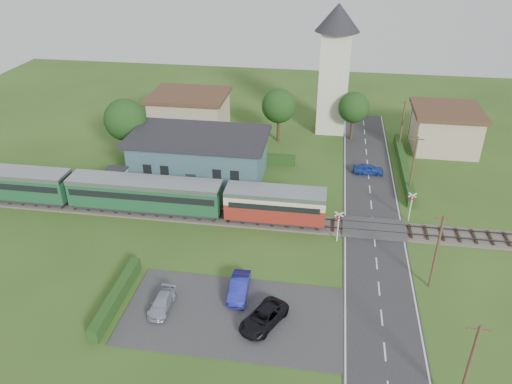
# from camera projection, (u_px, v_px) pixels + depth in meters

# --- Properties ---
(ground) EXTENTS (120.00, 120.00, 0.00)m
(ground) POSITION_uv_depth(u_px,v_px,m) (271.00, 233.00, 49.15)
(ground) COLOR #2D4C19
(railway_track) EXTENTS (76.00, 3.20, 0.49)m
(railway_track) POSITION_uv_depth(u_px,v_px,m) (274.00, 221.00, 50.83)
(railway_track) COLOR #4C443D
(railway_track) RESTS_ON ground
(road) EXTENTS (6.00, 70.00, 0.05)m
(road) POSITION_uv_depth(u_px,v_px,m) (375.00, 241.00, 47.80)
(road) COLOR #28282B
(road) RESTS_ON ground
(car_park) EXTENTS (17.00, 9.00, 0.08)m
(car_park) POSITION_uv_depth(u_px,v_px,m) (233.00, 315.00, 38.97)
(car_park) COLOR #333335
(car_park) RESTS_ON ground
(crossing_deck) EXTENTS (6.20, 3.40, 0.45)m
(crossing_deck) POSITION_uv_depth(u_px,v_px,m) (374.00, 228.00, 49.43)
(crossing_deck) COLOR #333335
(crossing_deck) RESTS_ON ground
(platform) EXTENTS (30.00, 3.00, 0.45)m
(platform) POSITION_uv_depth(u_px,v_px,m) (187.00, 197.00, 54.88)
(platform) COLOR gray
(platform) RESTS_ON ground
(equipment_hut) EXTENTS (2.30, 2.30, 2.55)m
(equipment_hut) POSITION_uv_depth(u_px,v_px,m) (116.00, 180.00, 55.21)
(equipment_hut) COLOR beige
(equipment_hut) RESTS_ON platform
(station_building) EXTENTS (16.00, 9.00, 5.30)m
(station_building) POSITION_uv_depth(u_px,v_px,m) (199.00, 155.00, 58.69)
(station_building) COLOR #3C535C
(station_building) RESTS_ON ground
(train) EXTENTS (43.20, 2.90, 3.40)m
(train) POSITION_uv_depth(u_px,v_px,m) (116.00, 191.00, 52.06)
(train) COLOR #232328
(train) RESTS_ON ground
(church_tower) EXTENTS (6.00, 6.00, 17.60)m
(church_tower) POSITION_uv_depth(u_px,v_px,m) (335.00, 60.00, 67.71)
(church_tower) COLOR beige
(church_tower) RESTS_ON ground
(house_west) EXTENTS (10.80, 8.80, 5.50)m
(house_west) POSITION_uv_depth(u_px,v_px,m) (190.00, 112.00, 71.41)
(house_west) COLOR tan
(house_west) RESTS_ON ground
(house_east) EXTENTS (8.80, 8.80, 5.50)m
(house_east) POSITION_uv_depth(u_px,v_px,m) (445.00, 128.00, 65.84)
(house_east) COLOR tan
(house_east) RESTS_ON ground
(hedge_carpark) EXTENTS (0.80, 9.00, 1.20)m
(hedge_carpark) POSITION_uv_depth(u_px,v_px,m) (116.00, 297.00, 39.97)
(hedge_carpark) COLOR #193814
(hedge_carpark) RESTS_ON ground
(hedge_roadside) EXTENTS (0.80, 18.00, 1.20)m
(hedge_roadside) POSITION_uv_depth(u_px,v_px,m) (403.00, 166.00, 60.78)
(hedge_roadside) COLOR #193814
(hedge_roadside) RESTS_ON ground
(hedge_station) EXTENTS (22.00, 0.80, 1.30)m
(hedge_station) POSITION_uv_depth(u_px,v_px,m) (209.00, 155.00, 63.57)
(hedge_station) COLOR #193814
(hedge_station) RESTS_ON ground
(tree_a) EXTENTS (5.20, 5.20, 8.00)m
(tree_a) POSITION_uv_depth(u_px,v_px,m) (125.00, 120.00, 61.32)
(tree_a) COLOR #332316
(tree_a) RESTS_ON ground
(tree_b) EXTENTS (4.60, 4.60, 7.34)m
(tree_b) POSITION_uv_depth(u_px,v_px,m) (279.00, 106.00, 66.86)
(tree_b) COLOR #332316
(tree_b) RESTS_ON ground
(tree_c) EXTENTS (4.20, 4.20, 6.78)m
(tree_c) POSITION_uv_depth(u_px,v_px,m) (354.00, 108.00, 67.42)
(tree_c) COLOR #332316
(tree_c) RESTS_ON ground
(utility_pole_a) EXTENTS (1.40, 0.22, 7.00)m
(utility_pole_a) POSITION_uv_depth(u_px,v_px,m) (468.00, 367.00, 29.94)
(utility_pole_a) COLOR #473321
(utility_pole_a) RESTS_ON ground
(utility_pole_b) EXTENTS (1.40, 0.22, 7.00)m
(utility_pole_b) POSITION_uv_depth(u_px,v_px,m) (437.00, 251.00, 40.30)
(utility_pole_b) COLOR #473321
(utility_pole_b) RESTS_ON ground
(utility_pole_c) EXTENTS (1.40, 0.22, 7.00)m
(utility_pole_c) POSITION_uv_depth(u_px,v_px,m) (413.00, 165.00, 54.12)
(utility_pole_c) COLOR #473321
(utility_pole_c) RESTS_ON ground
(utility_pole_d) EXTENTS (1.40, 0.22, 7.00)m
(utility_pole_d) POSITION_uv_depth(u_px,v_px,m) (402.00, 125.00, 64.49)
(utility_pole_d) COLOR #473321
(utility_pole_d) RESTS_ON ground
(crossing_signal_near) EXTENTS (0.84, 0.28, 3.28)m
(crossing_signal_near) POSITION_uv_depth(u_px,v_px,m) (338.00, 222.00, 46.90)
(crossing_signal_near) COLOR silver
(crossing_signal_near) RESTS_ON ground
(crossing_signal_far) EXTENTS (0.84, 0.28, 3.28)m
(crossing_signal_far) POSITION_uv_depth(u_px,v_px,m) (411.00, 203.00, 50.08)
(crossing_signal_far) COLOR silver
(crossing_signal_far) RESTS_ON ground
(streetlamp_west) EXTENTS (0.30, 0.30, 5.15)m
(streetlamp_west) POSITION_uv_depth(u_px,v_px,m) (130.00, 120.00, 67.91)
(streetlamp_west) COLOR #3F3F47
(streetlamp_west) RESTS_ON ground
(streetlamp_east) EXTENTS (0.30, 0.30, 5.15)m
(streetlamp_east) POSITION_uv_depth(u_px,v_px,m) (411.00, 117.00, 68.85)
(streetlamp_east) COLOR #3F3F47
(streetlamp_east) RESTS_ON ground
(car_on_road) EXTENTS (3.67, 1.62, 1.23)m
(car_on_road) POSITION_uv_depth(u_px,v_px,m) (368.00, 169.00, 60.04)
(car_on_road) COLOR #1B3B9D
(car_on_road) RESTS_ON road
(car_park_blue) EXTENTS (1.58, 4.18, 1.36)m
(car_park_blue) POSITION_uv_depth(u_px,v_px,m) (239.00, 287.00, 40.77)
(car_park_blue) COLOR navy
(car_park_blue) RESTS_ON car_park
(car_park_silver) EXTENTS (1.61, 3.67, 1.05)m
(car_park_silver) POSITION_uv_depth(u_px,v_px,m) (162.00, 303.00, 39.35)
(car_park_silver) COLOR #A6AABF
(car_park_silver) RESTS_ON car_park
(car_park_dark) EXTENTS (3.88, 4.97, 1.26)m
(car_park_dark) POSITION_uv_depth(u_px,v_px,m) (264.00, 317.00, 37.80)
(car_park_dark) COLOR black
(car_park_dark) RESTS_ON car_park
(pedestrian_near) EXTENTS (0.82, 0.66, 1.94)m
(pedestrian_near) POSITION_uv_depth(u_px,v_px,m) (232.00, 190.00, 53.84)
(pedestrian_near) COLOR gray
(pedestrian_near) RESTS_ON platform
(pedestrian_far) EXTENTS (0.78, 0.93, 1.73)m
(pedestrian_far) POSITION_uv_depth(u_px,v_px,m) (142.00, 184.00, 55.38)
(pedestrian_far) COLOR gray
(pedestrian_far) RESTS_ON platform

